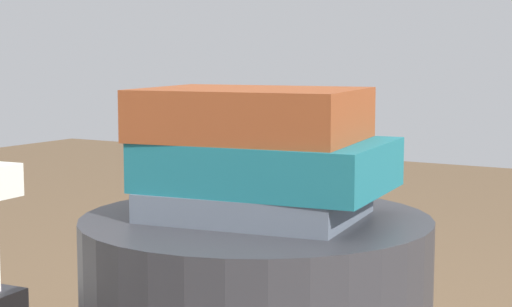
% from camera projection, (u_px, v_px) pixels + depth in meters
% --- Properties ---
extents(book_slate, '(0.27, 0.22, 0.03)m').
position_uv_depth(book_slate, '(253.00, 203.00, 1.06)').
color(book_slate, slate).
rests_on(book_slate, side_table).
extents(book_teal, '(0.31, 0.24, 0.06)m').
position_uv_depth(book_teal, '(269.00, 164.00, 1.06)').
color(book_teal, '#1E727F').
rests_on(book_teal, book_slate).
extents(book_rust, '(0.29, 0.24, 0.06)m').
position_uv_depth(book_rust, '(252.00, 114.00, 1.06)').
color(book_rust, '#994723').
rests_on(book_rust, book_teal).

